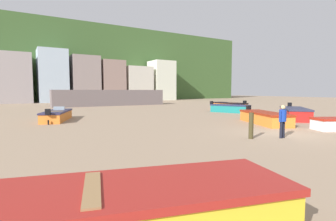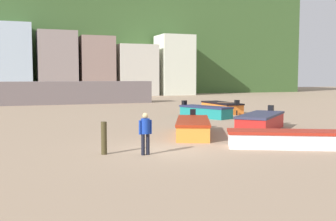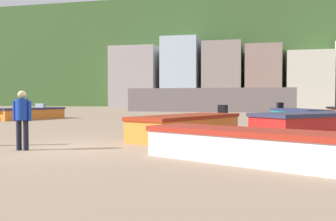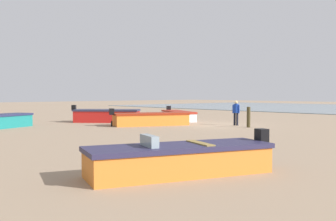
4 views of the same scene
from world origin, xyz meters
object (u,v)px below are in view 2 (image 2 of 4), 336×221
boat_teal_4 (205,112)px  boat_orange_6 (222,107)px  boat_orange_3 (193,127)px  mooring_post_near_water (104,138)px  beach_walker_foreground (145,130)px  boat_red_5 (261,122)px  boat_white_0 (287,139)px

boat_teal_4 → boat_orange_6: boat_orange_6 is taller
boat_orange_3 → boat_orange_6: bearing=-100.2°
boat_orange_3 → mooring_post_near_water: bearing=56.9°
boat_orange_3 → beach_walker_foreground: beach_walker_foreground is taller
boat_red_5 → boat_orange_6: 11.18m
boat_orange_3 → boat_teal_4: (4.49, 8.02, 0.01)m
boat_red_5 → beach_walker_foreground: 9.36m
boat_orange_6 → mooring_post_near_water: bearing=-131.2°
boat_orange_3 → boat_red_5: bearing=-149.7°
boat_orange_3 → boat_orange_6: boat_orange_6 is taller
boat_orange_6 → beach_walker_foreground: 19.06m
boat_white_0 → boat_orange_6: (5.23, 15.92, 0.07)m
boat_teal_4 → boat_red_5: size_ratio=0.95×
boat_white_0 → boat_orange_6: bearing=7.6°
boat_red_5 → mooring_post_near_water: 10.38m
beach_walker_foreground → mooring_post_near_water: bearing=150.4°
boat_teal_4 → beach_walker_foreground: beach_walker_foreground is taller
boat_white_0 → boat_teal_4: 12.89m
boat_white_0 → boat_orange_3: boat_orange_3 is taller
boat_teal_4 → mooring_post_near_water: mooring_post_near_water is taller
boat_teal_4 → beach_walker_foreground: size_ratio=2.66×
boat_orange_3 → beach_walker_foreground: bearing=70.9°
boat_teal_4 → boat_white_0: bearing=56.3°
boat_orange_3 → mooring_post_near_water: size_ratio=4.06×
boat_white_0 → boat_orange_6: 16.75m
mooring_post_near_water → beach_walker_foreground: size_ratio=0.78×
boat_orange_6 → beach_walker_foreground: size_ratio=3.10×
boat_orange_3 → boat_teal_4: 9.20m
boat_white_0 → boat_red_5: (2.08, 5.19, 0.10)m
boat_orange_6 → beach_walker_foreground: bearing=-126.6°
boat_teal_4 → mooring_post_near_water: size_ratio=3.41×
boat_teal_4 → boat_orange_6: size_ratio=0.86×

